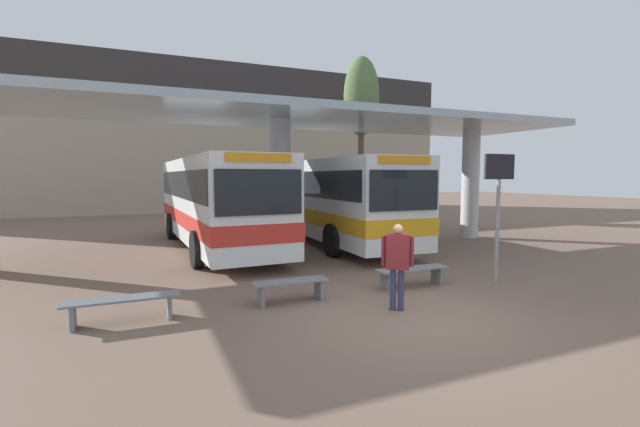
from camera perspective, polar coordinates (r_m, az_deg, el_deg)
The scene contains 11 objects.
ground_plane at distance 8.39m, azimuth 11.81°, elevation -13.28°, with size 100.00×100.00×0.00m, color #755B4C.
townhouse_backdrop at distance 32.50m, azimuth -15.49°, elevation 11.36°, with size 40.00×0.58×10.91m.
station_canopy at distance 14.91m, azimuth -5.36°, elevation 11.12°, with size 21.89×5.59×4.80m.
transit_bus_left_bay at distance 16.04m, azimuth -13.85°, elevation 1.96°, with size 2.97×10.94×3.22m.
transit_bus_center_bay at distance 17.60m, azimuth 0.50°, elevation 2.37°, with size 2.92×12.07×3.22m.
waiting_bench_near_pillar at distance 10.40m, azimuth 12.18°, elevation -7.72°, with size 1.81×0.44×0.46m.
waiting_bench_mid_platform at distance 8.53m, azimuth -24.81°, elevation -10.87°, with size 1.95×0.44×0.46m.
waiting_bench_far_platform at distance 9.02m, azimuth -3.93°, elevation -9.64°, with size 1.60×0.44×0.46m.
info_sign_platform at distance 11.13m, azimuth 22.72°, elevation 2.63°, with size 0.90×0.09×3.14m.
pedestrian_waiting at distance 8.45m, azimuth 10.29°, elevation -5.87°, with size 0.57×0.45×1.70m.
poplar_tree_behind_left at distance 27.75m, azimuth 5.54°, elevation 15.00°, with size 2.22×2.22×10.04m.
Camera 1 is at (-4.65, -6.48, 2.62)m, focal length 24.00 mm.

